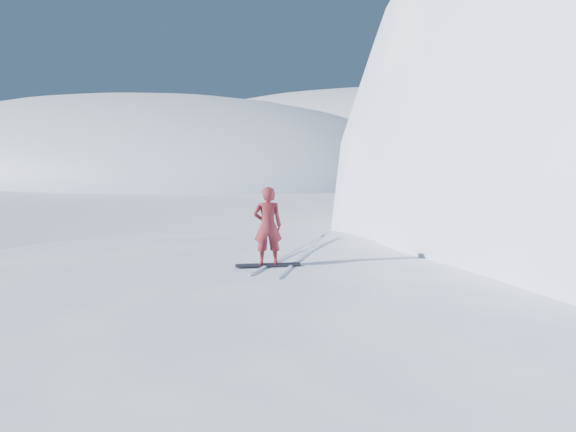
# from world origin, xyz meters

# --- Properties ---
(ground) EXTENTS (400.00, 400.00, 0.00)m
(ground) POSITION_xyz_m (0.00, 0.00, 0.00)
(ground) COLOR white
(ground) RESTS_ON ground
(near_ridge) EXTENTS (36.00, 28.00, 4.80)m
(near_ridge) POSITION_xyz_m (1.00, 3.00, 0.00)
(near_ridge) COLOR white
(near_ridge) RESTS_ON ground
(far_ridge_a) EXTENTS (120.00, 70.00, 28.00)m
(far_ridge_a) POSITION_xyz_m (-70.00, 60.00, 0.00)
(far_ridge_a) COLOR white
(far_ridge_a) RESTS_ON ground
(far_ridge_c) EXTENTS (140.00, 90.00, 36.00)m
(far_ridge_c) POSITION_xyz_m (-40.00, 110.00, 0.00)
(far_ridge_c) COLOR white
(far_ridge_c) RESTS_ON ground
(wind_bumps) EXTENTS (16.00, 14.40, 1.00)m
(wind_bumps) POSITION_xyz_m (-0.56, 2.12, 0.00)
(wind_bumps) COLOR white
(wind_bumps) RESTS_ON ground
(snowboard) EXTENTS (1.46, 1.19, 0.03)m
(snowboard) POSITION_xyz_m (-1.31, 2.89, 2.41)
(snowboard) COLOR black
(snowboard) RESTS_ON near_ridge
(snowboarder) EXTENTS (0.83, 0.78, 1.91)m
(snowboarder) POSITION_xyz_m (-1.31, 2.89, 3.38)
(snowboarder) COLOR maroon
(snowboarder) RESTS_ON snowboard
(vapor_plume) EXTENTS (9.97, 7.98, 6.98)m
(vapor_plume) POSITION_xyz_m (-44.42, 40.86, 0.00)
(vapor_plume) COLOR white
(vapor_plume) RESTS_ON ground
(board_tracks) EXTENTS (1.60, 5.96, 0.04)m
(board_tracks) POSITION_xyz_m (-1.40, 4.85, 2.42)
(board_tracks) COLOR silver
(board_tracks) RESTS_ON ground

